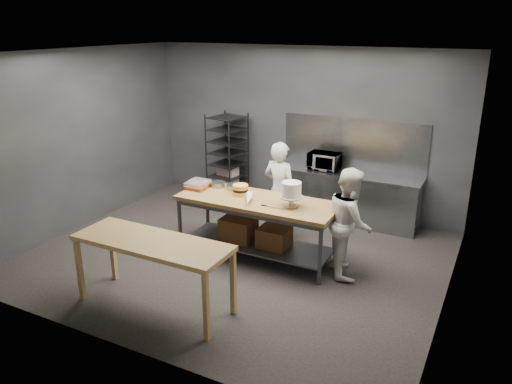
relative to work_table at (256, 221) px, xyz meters
The scene contains 16 objects.
ground 0.65m from the work_table, 144.09° to the right, with size 6.00×6.00×0.00m, color black.
back_wall 2.51m from the work_table, 96.14° to the left, with size 6.00×0.04×3.00m, color #4C4F54.
work_table is the anchor object (origin of this frame).
near_counter 1.91m from the work_table, 104.21° to the right, with size 2.00×0.70×0.90m.
back_counter 2.14m from the work_table, 69.43° to the left, with size 2.60×0.60×0.90m.
splashback_panel 2.54m from the work_table, 71.92° to the left, with size 2.60×0.02×0.90m, color slate.
speed_rack 2.52m from the work_table, 130.03° to the left, with size 0.68×0.72×1.75m.
chef_behind 0.84m from the work_table, 88.60° to the left, with size 0.59×0.39×1.62m, color silver.
chef_right 1.42m from the work_table, ahead, with size 0.75×0.59×1.55m, color white.
microwave 2.08m from the work_table, 80.54° to the left, with size 0.54×0.37×0.30m, color black.
frosted_cake_stand 0.83m from the work_table, ahead, with size 0.34×0.34×0.36m.
layer_cake 0.52m from the work_table, 168.34° to the left, with size 0.23×0.23×0.16m.
cake_pans 0.78m from the work_table, 157.87° to the left, with size 0.56×0.28×0.07m.
piping_bag 0.46m from the work_table, 93.41° to the right, with size 0.12×0.12×0.38m, color white.
offset_spatula 0.52m from the work_table, 32.11° to the right, with size 0.36×0.02×0.02m.
pastry_clamshells 1.12m from the work_table, behind, with size 0.33×0.37×0.11m.
Camera 1 is at (3.42, -5.95, 3.41)m, focal length 35.00 mm.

